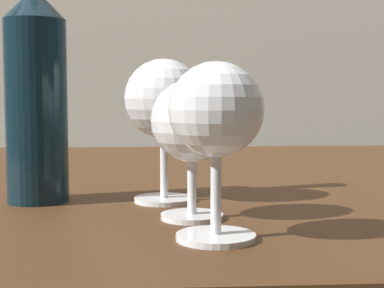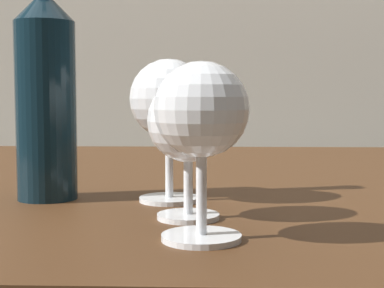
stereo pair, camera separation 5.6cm
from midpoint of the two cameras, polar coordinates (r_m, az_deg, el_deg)
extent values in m
cube|color=#472B16|center=(0.86, -1.51, -4.18)|extent=(1.32, 0.99, 0.03)
cylinder|color=white|center=(0.49, -0.97, -9.09)|extent=(0.07, 0.07, 0.00)
cylinder|color=white|center=(0.48, -0.97, -4.29)|extent=(0.01, 0.01, 0.08)
sphere|color=white|center=(0.47, -0.98, 3.41)|extent=(0.08, 0.08, 0.08)
ellipsoid|color=#380711|center=(0.47, -0.98, 2.70)|extent=(0.07, 0.07, 0.02)
cylinder|color=white|center=(0.57, -2.83, -7.09)|extent=(0.06, 0.06, 0.00)
cylinder|color=white|center=(0.56, -2.85, -3.63)|extent=(0.01, 0.01, 0.06)
sphere|color=white|center=(0.56, -2.87, 2.28)|extent=(0.08, 0.08, 0.08)
ellipsoid|color=#EACC66|center=(0.56, -2.87, 1.94)|extent=(0.07, 0.07, 0.03)
cylinder|color=white|center=(0.66, -5.16, -5.44)|extent=(0.07, 0.07, 0.00)
cylinder|color=white|center=(0.65, -5.19, -1.68)|extent=(0.01, 0.01, 0.08)
sphere|color=white|center=(0.65, -5.24, 4.45)|extent=(0.09, 0.09, 0.09)
ellipsoid|color=gold|center=(0.65, -5.23, 4.04)|extent=(0.08, 0.08, 0.03)
cylinder|color=#0F232D|center=(0.68, -17.26, 3.03)|extent=(0.07, 0.07, 0.20)
cone|color=#0F232D|center=(0.68, -17.51, 12.99)|extent=(0.07, 0.07, 0.03)
camera|label=1|loc=(0.03, -92.86, -0.24)|focal=54.57mm
camera|label=2|loc=(0.03, 87.14, 0.24)|focal=54.57mm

